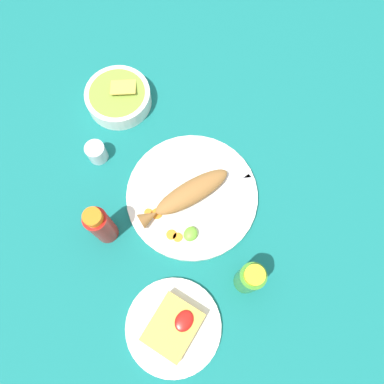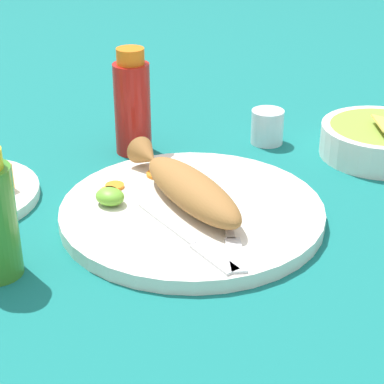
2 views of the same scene
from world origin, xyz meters
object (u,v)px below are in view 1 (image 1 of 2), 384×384
side_plate_fries (173,327)px  guacamole_bowl (118,97)px  salt_cup (97,153)px  fork_near (220,177)px  hot_sauce_bottle_green (250,278)px  main_plate (192,196)px  hot_sauce_bottle_red (101,225)px  fried_fish (187,195)px  fork_far (226,194)px

side_plate_fries → guacamole_bowl: 0.61m
side_plate_fries → salt_cup: bearing=57.2°
fork_near → hot_sauce_bottle_green: size_ratio=1.05×
hot_sauce_bottle_green → guacamole_bowl: bearing=65.3°
hot_sauce_bottle_green → guacamole_bowl: (0.25, 0.54, -0.04)m
main_plate → side_plate_fries: 0.32m
fork_near → side_plate_fries: size_ratio=0.72×
hot_sauce_bottle_red → side_plate_fries: hot_sauce_bottle_red is taller
fork_near → salt_cup: bearing=163.7°
main_plate → salt_cup: bearing=97.1°
hot_sauce_bottle_green → side_plate_fries: size_ratio=0.68×
fried_fish → hot_sauce_bottle_green: size_ratio=1.63×
fork_near → guacamole_bowl: bearing=135.0°
fork_far → hot_sauce_bottle_green: hot_sauce_bottle_green is taller
fried_fish → fork_near: fried_fish is taller
main_plate → fork_near: fork_near is taller
fried_fish → side_plate_fries: size_ratio=1.11×
hot_sauce_bottle_red → fried_fish: bearing=-35.0°
fried_fish → hot_sauce_bottle_red: size_ratio=1.51×
fried_fish → guacamole_bowl: bearing=91.9°
fork_far → fork_near: bearing=71.4°
hot_sauce_bottle_red → side_plate_fries: 0.29m
salt_cup → fork_far: bearing=-77.0°
fork_near → side_plate_fries: (-0.37, -0.09, -0.01)m
fork_far → main_plate: bearing=144.3°
salt_cup → hot_sauce_bottle_red: bearing=-137.9°
fork_far → hot_sauce_bottle_red: 0.32m
hot_sauce_bottle_green → side_plate_fries: 0.21m
fork_near → hot_sauce_bottle_red: bearing=-158.2°
hot_sauce_bottle_green → guacamole_bowl: 0.59m
fork_near → hot_sauce_bottle_green: (-0.19, -0.18, 0.05)m
fork_far → salt_cup: bearing=125.4°
fried_fish → hot_sauce_bottle_green: (-0.10, -0.23, 0.03)m
fork_near → salt_cup: (-0.11, 0.31, 0.00)m
main_plate → fried_fish: fried_fish is taller
fork_far → side_plate_fries: bearing=-148.4°
salt_cup → side_plate_fries: 0.47m
guacamole_bowl → hot_sauce_bottle_green: bearing=-114.7°
fork_near → hot_sauce_bottle_red: hot_sauce_bottle_red is taller
fried_fish → guacamole_bowl: size_ratio=1.37×
main_plate → salt_cup: 0.27m
main_plate → hot_sauce_bottle_red: (-0.19, 0.13, 0.07)m
hot_sauce_bottle_green → guacamole_bowl: hot_sauce_bottle_green is taller
fried_fish → fork_far: fried_fish is taller
fork_near → hot_sauce_bottle_green: 0.27m
side_plate_fries → fork_near: bearing=13.9°
fork_near → guacamole_bowl: guacamole_bowl is taller
main_plate → side_plate_fries: bearing=-156.2°
hot_sauce_bottle_red → hot_sauce_bottle_green: hot_sauce_bottle_red is taller
fork_near → fried_fish: bearing=-151.7°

